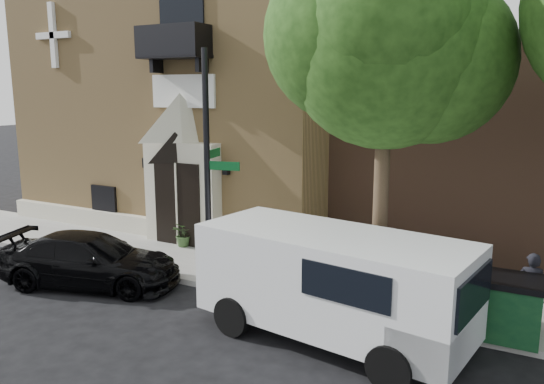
{
  "coord_description": "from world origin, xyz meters",
  "views": [
    {
      "loc": [
        9.09,
        -10.4,
        4.93
      ],
      "look_at": [
        2.57,
        2.0,
        2.23
      ],
      "focal_mm": 35.0,
      "sensor_mm": 36.0,
      "label": 1
    }
  ],
  "objects_px": {
    "street_sign": "(208,168)",
    "pedestrian_near": "(530,289)",
    "black_sedan": "(91,260)",
    "fire_hydrant": "(334,284)",
    "cargo_van": "(341,284)",
    "dumpster": "(491,304)"
  },
  "relations": [
    {
      "from": "cargo_van",
      "to": "dumpster",
      "type": "xyz_separation_m",
      "value": [
        2.61,
        1.49,
        -0.46
      ]
    },
    {
      "from": "cargo_van",
      "to": "fire_hydrant",
      "type": "height_order",
      "value": "cargo_van"
    },
    {
      "from": "fire_hydrant",
      "to": "street_sign",
      "type": "bearing_deg",
      "value": -174.25
    },
    {
      "from": "black_sedan",
      "to": "dumpster",
      "type": "relative_size",
      "value": 2.48
    },
    {
      "from": "pedestrian_near",
      "to": "black_sedan",
      "type": "bearing_deg",
      "value": 10.32
    },
    {
      "from": "black_sedan",
      "to": "dumpster",
      "type": "xyz_separation_m",
      "value": [
        9.36,
        1.49,
        0.1
      ]
    },
    {
      "from": "street_sign",
      "to": "pedestrian_near",
      "type": "height_order",
      "value": "street_sign"
    },
    {
      "from": "cargo_van",
      "to": "pedestrian_near",
      "type": "xyz_separation_m",
      "value": [
        3.27,
        2.32,
        -0.31
      ]
    },
    {
      "from": "cargo_van",
      "to": "dumpster",
      "type": "height_order",
      "value": "cargo_van"
    },
    {
      "from": "street_sign",
      "to": "fire_hydrant",
      "type": "xyz_separation_m",
      "value": [
        3.22,
        0.32,
        -2.53
      ]
    },
    {
      "from": "pedestrian_near",
      "to": "cargo_van",
      "type": "bearing_deg",
      "value": 32.69
    },
    {
      "from": "street_sign",
      "to": "pedestrian_near",
      "type": "distance_m",
      "value": 7.64
    },
    {
      "from": "cargo_van",
      "to": "black_sedan",
      "type": "bearing_deg",
      "value": -171.2
    },
    {
      "from": "cargo_van",
      "to": "dumpster",
      "type": "relative_size",
      "value": 3.04
    },
    {
      "from": "black_sedan",
      "to": "dumpster",
      "type": "bearing_deg",
      "value": -97.17
    },
    {
      "from": "fire_hydrant",
      "to": "pedestrian_near",
      "type": "relative_size",
      "value": 0.5
    },
    {
      "from": "black_sedan",
      "to": "fire_hydrant",
      "type": "distance_m",
      "value": 6.21
    },
    {
      "from": "dumpster",
      "to": "fire_hydrant",
      "type": "bearing_deg",
      "value": 176.84
    },
    {
      "from": "dumpster",
      "to": "pedestrian_near",
      "type": "bearing_deg",
      "value": 51.52
    },
    {
      "from": "black_sedan",
      "to": "pedestrian_near",
      "type": "height_order",
      "value": "pedestrian_near"
    },
    {
      "from": "black_sedan",
      "to": "street_sign",
      "type": "distance_m",
      "value": 3.89
    },
    {
      "from": "street_sign",
      "to": "black_sedan",
      "type": "bearing_deg",
      "value": -165.76
    }
  ]
}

